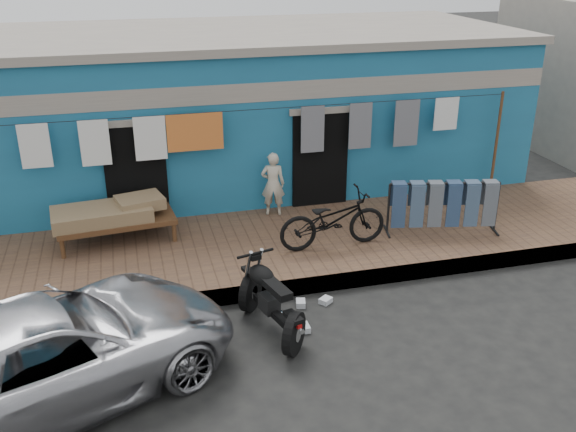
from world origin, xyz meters
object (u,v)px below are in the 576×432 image
at_px(car, 50,351).
at_px(motorcycle, 271,298).
at_px(jeans_rack, 443,206).
at_px(charpoy, 116,222).
at_px(bicycle, 333,214).
at_px(seated_person, 273,184).

distance_m(car, motorcycle, 2.94).
bearing_deg(jeans_rack, charpoy, 168.91).
bearing_deg(bicycle, motorcycle, 138.78).
xyz_separation_m(bicycle, jeans_rack, (2.08, 0.07, -0.11)).
xyz_separation_m(car, motorcycle, (2.84, 0.74, -0.13)).
bearing_deg(seated_person, motorcycle, 90.02).
bearing_deg(seated_person, car, 62.90).
bearing_deg(jeans_rack, seated_person, 150.24).
bearing_deg(seated_person, jeans_rack, 164.36).
height_order(seated_person, motorcycle, seated_person).
bearing_deg(charpoy, bicycle, -18.20).
height_order(car, charpoy, car).
xyz_separation_m(seated_person, jeans_rack, (2.74, -1.56, -0.12)).
bearing_deg(bicycle, seated_person, 19.66).
bearing_deg(seated_person, charpoy, 23.04).
xyz_separation_m(seated_person, motorcycle, (-0.88, -3.52, -0.35)).
relative_size(motorcycle, charpoy, 0.77).
bearing_deg(motorcycle, charpoy, 108.49).
height_order(bicycle, jeans_rack, bicycle).
relative_size(seated_person, bicycle, 0.66).
height_order(seated_person, bicycle, seated_person).
xyz_separation_m(seated_person, charpoy, (-2.91, -0.46, -0.26)).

